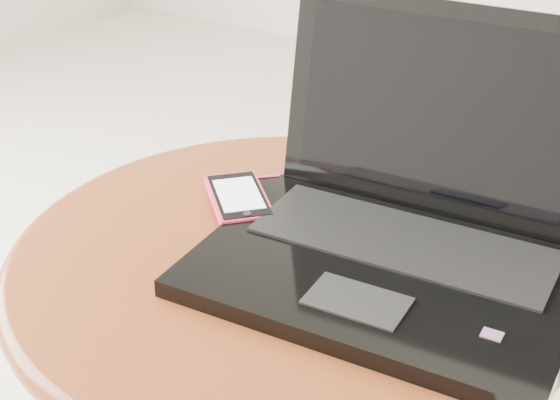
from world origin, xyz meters
The scene contains 4 objects.
table centered at (0.05, -0.04, 0.40)m, with size 0.64×0.64×0.51m.
laptop centered at (0.17, 0.01, 0.56)m, with size 0.41×0.34×0.26m.
phone_black centered at (-0.02, 0.04, 0.52)m, with size 0.12×0.13×0.01m.
phone_pink centered at (-0.05, 0.01, 0.53)m, with size 0.13×0.13×0.01m.
Camera 1 is at (0.47, -0.72, 1.01)m, focal length 53.58 mm.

